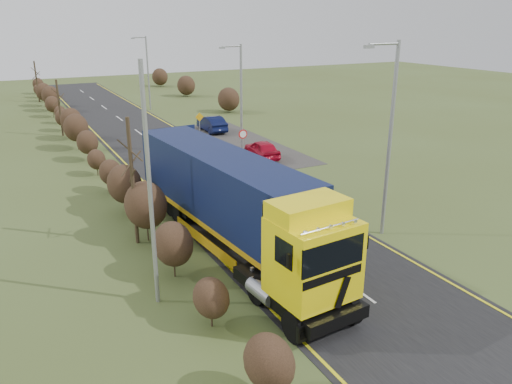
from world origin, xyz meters
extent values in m
plane|color=#414D21|center=(0.00, 0.00, 0.00)|extent=(160.00, 160.00, 0.00)
cube|color=black|center=(0.00, 10.00, 0.01)|extent=(8.00, 120.00, 0.02)
cube|color=#2E2B29|center=(6.50, 20.00, 0.01)|extent=(6.00, 18.00, 0.02)
cube|color=yellow|center=(-3.70, 10.00, 0.03)|extent=(0.12, 116.00, 0.01)
cube|color=yellow|center=(3.70, 10.00, 0.03)|extent=(0.12, 116.00, 0.01)
cube|color=silver|center=(0.00, -4.00, 0.03)|extent=(0.12, 3.00, 0.01)
cube|color=silver|center=(0.00, 4.00, 0.03)|extent=(0.12, 3.00, 0.01)
cube|color=silver|center=(0.00, 12.00, 0.03)|extent=(0.12, 3.00, 0.01)
cube|color=silver|center=(0.00, 20.00, 0.03)|extent=(0.12, 3.00, 0.01)
cube|color=silver|center=(0.00, 28.00, 0.03)|extent=(0.12, 3.00, 0.01)
cube|color=silver|center=(0.00, 36.00, 0.03)|extent=(0.12, 3.00, 0.01)
cube|color=silver|center=(0.00, 44.00, 0.03)|extent=(0.12, 3.00, 0.01)
cube|color=silver|center=(0.00, 52.00, 0.03)|extent=(0.12, 3.00, 0.01)
cube|color=silver|center=(0.00, 60.00, 0.03)|extent=(0.12, 3.00, 0.01)
ellipsoid|color=black|center=(-5.97, -8.00, 1.26)|extent=(1.34, 1.74, 1.54)
ellipsoid|color=black|center=(-6.02, -4.00, 1.14)|extent=(1.21, 1.57, 1.39)
ellipsoid|color=black|center=(-6.00, 0.00, 1.49)|extent=(1.58, 2.06, 1.82)
ellipsoid|color=black|center=(-5.98, 4.00, 1.84)|extent=(1.96, 2.55, 2.25)
ellipsoid|color=black|center=(-6.03, 8.00, 1.72)|extent=(1.83, 2.38, 2.10)
ellipsoid|color=black|center=(-5.95, 12.00, 1.28)|extent=(1.37, 1.78, 1.57)
ellipsoid|color=black|center=(-6.06, 16.00, 1.13)|extent=(1.20, 1.56, 1.38)
ellipsoid|color=black|center=(-5.92, 20.00, 1.46)|extent=(1.55, 2.02, 1.78)
ellipsoid|color=black|center=(-6.09, 24.00, 1.83)|extent=(1.95, 2.53, 2.24)
ellipsoid|color=black|center=(-5.90, 28.00, 1.74)|extent=(1.85, 2.41, 2.13)
ellipsoid|color=black|center=(-6.12, 32.00, 1.31)|extent=(1.40, 1.81, 1.61)
ellipsoid|color=black|center=(-5.87, 36.00, 1.12)|extent=(1.19, 1.55, 1.37)
ellipsoid|color=black|center=(-6.14, 40.00, 1.43)|extent=(1.52, 1.97, 1.75)
ellipsoid|color=black|center=(-5.84, 44.00, 1.81)|extent=(1.93, 2.51, 2.22)
ellipsoid|color=black|center=(-6.17, 48.00, 1.76)|extent=(1.88, 2.44, 2.16)
ellipsoid|color=black|center=(-5.82, 52.00, 1.34)|extent=(1.43, 1.85, 1.64)
ellipsoid|color=black|center=(-6.19, 56.00, 1.12)|extent=(1.19, 1.55, 1.37)
ellipsoid|color=black|center=(-5.80, 60.00, 1.40)|extent=(1.49, 1.93, 1.71)
cylinder|color=#36291B|center=(-6.50, 4.00, 3.03)|extent=(0.18, 0.18, 6.05)
cylinder|color=#36291B|center=(-6.50, 30.00, 2.53)|extent=(0.18, 0.18, 5.06)
cylinder|color=#36291B|center=(-6.50, 52.00, 2.57)|extent=(0.18, 0.18, 5.15)
cube|color=black|center=(-2.80, -4.35, 0.74)|extent=(2.94, 5.06, 0.48)
cube|color=yellow|center=(-2.80, -5.30, 2.48)|extent=(2.83, 2.54, 2.75)
cube|color=black|center=(-2.80, -6.41, 0.58)|extent=(2.64, 0.35, 0.58)
cube|color=black|center=(-3.24, -6.47, 1.64)|extent=(0.64, 0.07, 1.14)
cube|color=black|center=(-2.36, -6.47, 1.64)|extent=(0.64, 0.07, 1.14)
cube|color=black|center=(-2.80, -6.44, 3.07)|extent=(2.48, 0.27, 1.00)
cube|color=black|center=(-2.80, -6.47, 2.33)|extent=(2.43, 0.24, 0.30)
cube|color=yellow|center=(-2.80, -4.93, 4.16)|extent=(2.76, 1.70, 0.59)
cylinder|color=silver|center=(-2.80, -6.20, 3.96)|extent=(2.32, 0.26, 0.06)
cube|color=black|center=(-4.31, -6.20, 3.12)|extent=(0.09, 0.13, 0.48)
cube|color=black|center=(-1.29, -6.20, 3.12)|extent=(0.09, 0.13, 0.48)
cylinder|color=gray|center=(-4.02, -3.93, 0.79)|extent=(0.71, 1.42, 0.59)
cylinder|color=gray|center=(-1.58, -3.93, 0.79)|extent=(0.71, 1.42, 0.59)
cube|color=orange|center=(-2.80, 2.52, 1.30)|extent=(3.77, 13.50, 0.25)
cube|color=black|center=(-2.80, 2.52, 2.88)|extent=(3.72, 13.08, 2.91)
cube|color=#0F173E|center=(-2.80, 8.99, 2.88)|extent=(2.62, 0.28, 2.91)
cube|color=#0F173E|center=(-2.80, -3.95, 2.88)|extent=(2.62, 0.28, 2.91)
cube|color=black|center=(-2.80, 6.54, 0.69)|extent=(2.75, 4.00, 0.37)
cube|color=orange|center=(-4.09, 1.47, 0.58)|extent=(0.55, 5.80, 0.48)
cube|color=orange|center=(-1.51, 1.47, 0.58)|extent=(0.55, 5.80, 0.48)
cylinder|color=black|center=(-3.91, -6.04, 0.55)|extent=(0.43, 1.12, 1.10)
cylinder|color=black|center=(-1.69, -6.04, 0.55)|extent=(0.43, 1.12, 1.10)
cylinder|color=black|center=(-3.91, -3.40, 0.55)|extent=(0.43, 1.12, 1.10)
cylinder|color=black|center=(-1.69, -3.40, 0.55)|extent=(0.43, 1.12, 1.10)
cylinder|color=black|center=(-3.91, 5.59, 0.55)|extent=(0.43, 1.12, 1.10)
cylinder|color=black|center=(-1.69, 5.59, 0.55)|extent=(0.43, 1.12, 1.10)
cylinder|color=black|center=(-3.91, 6.65, 0.55)|extent=(0.43, 1.12, 1.10)
cylinder|color=black|center=(-1.69, 6.65, 0.55)|extent=(0.43, 1.12, 1.10)
cylinder|color=black|center=(-3.91, 7.70, 0.55)|extent=(0.43, 1.12, 1.10)
cylinder|color=black|center=(-1.69, 7.70, 0.55)|extent=(0.43, 1.12, 1.10)
imported|color=#AC081F|center=(6.01, 14.78, 0.69)|extent=(1.94, 4.17, 1.38)
imported|color=black|center=(6.31, 25.40, 0.74)|extent=(1.69, 4.51, 1.47)
cylinder|color=gray|center=(4.60, -0.53, 4.63)|extent=(0.18, 0.18, 9.26)
cylinder|color=gray|center=(3.78, -0.53, 9.10)|extent=(1.65, 0.12, 0.12)
cube|color=gray|center=(2.95, -0.53, 9.00)|extent=(0.46, 0.19, 0.14)
cylinder|color=gray|center=(4.98, 16.20, 4.19)|extent=(0.18, 0.18, 8.39)
cylinder|color=gray|center=(4.23, 16.20, 8.25)|extent=(1.49, 0.12, 0.12)
cube|color=gray|center=(3.49, 16.20, 8.15)|extent=(0.42, 0.17, 0.13)
cylinder|color=gray|center=(4.60, 40.04, 4.14)|extent=(0.18, 0.18, 8.29)
cylinder|color=gray|center=(3.86, 40.04, 8.15)|extent=(1.47, 0.12, 0.12)
cube|color=gray|center=(3.13, 40.04, 8.06)|extent=(0.41, 0.17, 0.13)
cylinder|color=gray|center=(-7.20, -1.55, 4.46)|extent=(0.16, 0.16, 8.92)
cylinder|color=gray|center=(4.20, 14.40, 1.07)|extent=(0.08, 0.08, 2.14)
cylinder|color=red|center=(4.20, 14.37, 2.14)|extent=(0.68, 0.04, 0.68)
cylinder|color=white|center=(4.20, 14.35, 2.14)|extent=(0.51, 0.02, 0.51)
cylinder|color=gray|center=(4.73, 24.49, 0.79)|extent=(0.08, 0.08, 1.57)
cube|color=#D9990C|center=(4.73, 24.44, 1.69)|extent=(0.79, 0.04, 0.79)
camera|label=1|loc=(-11.52, -17.88, 10.12)|focal=35.00mm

